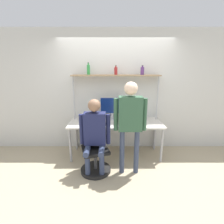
{
  "coord_description": "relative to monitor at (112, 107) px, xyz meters",
  "views": [
    {
      "loc": [
        -0.08,
        -3.16,
        1.94
      ],
      "look_at": [
        -0.08,
        -0.07,
        1.1
      ],
      "focal_mm": 28.0,
      "sensor_mm": 36.0,
      "label": 1
    }
  ],
  "objects": [
    {
      "name": "person_standing",
      "position": [
        0.31,
        -0.93,
        0.04
      ],
      "size": [
        0.57,
        0.23,
        1.68
      ],
      "color": "#38425B",
      "rests_on": "ground_plane"
    },
    {
      "name": "person_seated",
      "position": [
        -0.31,
        -0.91,
        -0.22
      ],
      "size": [
        0.55,
        0.47,
        1.38
      ],
      "color": "#2D3856",
      "rests_on": "ground_plane"
    },
    {
      "name": "cell_phone",
      "position": [
        -0.1,
        -0.39,
        -0.27
      ],
      "size": [
        0.07,
        0.15,
        0.01
      ],
      "color": "black",
      "rests_on": "desk"
    },
    {
      "name": "bottle_red",
      "position": [
        0.08,
        -0.01,
        0.79
      ],
      "size": [
        0.07,
        0.07,
        0.19
      ],
      "color": "maroon",
      "rests_on": "shelf_unit"
    },
    {
      "name": "office_chair",
      "position": [
        -0.32,
        -0.86,
        -0.75
      ],
      "size": [
        0.57,
        0.57,
        0.92
      ],
      "color": "black",
      "rests_on": "ground_plane"
    },
    {
      "name": "laptop",
      "position": [
        -0.39,
        -0.35,
        -0.22
      ],
      "size": [
        0.32,
        0.22,
        0.22
      ],
      "color": "#BCBCC1",
      "rests_on": "desk"
    },
    {
      "name": "monitor",
      "position": [
        0.0,
        0.0,
        0.0
      ],
      "size": [
        0.53,
        0.2,
        0.49
      ],
      "color": "#B7B7BC",
      "rests_on": "desk"
    },
    {
      "name": "bottle_green",
      "position": [
        -0.5,
        -0.01,
        0.81
      ],
      "size": [
        0.06,
        0.06,
        0.25
      ],
      "color": "#2D8C3F",
      "rests_on": "shelf_unit"
    },
    {
      "name": "ground_plane",
      "position": [
        0.08,
        -0.63,
        -1.03
      ],
      "size": [
        12.0,
        12.0,
        0.0
      ],
      "primitive_type": "plane",
      "color": "tan"
    },
    {
      "name": "bottle_purple",
      "position": [
        0.64,
        -0.01,
        0.79
      ],
      "size": [
        0.08,
        0.08,
        0.19
      ],
      "color": "#593372",
      "rests_on": "shelf_unit"
    },
    {
      "name": "wall_back",
      "position": [
        0.08,
        0.18,
        0.32
      ],
      "size": [
        8.0,
        0.06,
        2.7
      ],
      "color": "silver",
      "rests_on": "ground_plane"
    },
    {
      "name": "shelf_unit",
      "position": [
        0.08,
        -0.01,
        0.49
      ],
      "size": [
        1.88,
        0.3,
        1.74
      ],
      "color": "#997A56",
      "rests_on": "ground_plane"
    },
    {
      "name": "desk",
      "position": [
        0.08,
        -0.23,
        -0.34
      ],
      "size": [
        1.97,
        0.76,
        0.75
      ],
      "color": "beige",
      "rests_on": "ground_plane"
    }
  ]
}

